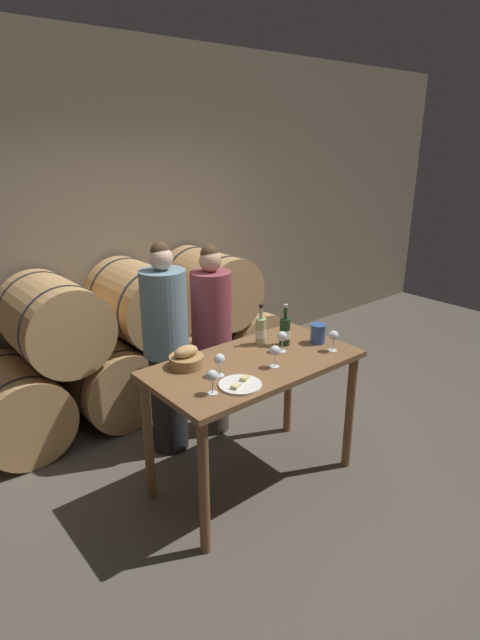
{
  "coord_description": "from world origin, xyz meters",
  "views": [
    {
      "loc": [
        -2.01,
        -2.26,
        2.34
      ],
      "look_at": [
        0.0,
        0.15,
        1.2
      ],
      "focal_mm": 28.0,
      "sensor_mm": 36.0,
      "label": 1
    }
  ],
  "objects": [
    {
      "name": "blue_crock",
      "position": [
        0.57,
        -0.05,
        1.02
      ],
      "size": [
        0.12,
        0.12,
        0.14
      ],
      "color": "#335693",
      "rests_on": "tasting_table"
    },
    {
      "name": "cheese_plate",
      "position": [
        -0.3,
        -0.21,
        0.96
      ],
      "size": [
        0.26,
        0.26,
        0.04
      ],
      "color": "white",
      "rests_on": "tasting_table"
    },
    {
      "name": "wine_bottle_white",
      "position": [
        0.23,
        0.19,
        1.05
      ],
      "size": [
        0.08,
        0.08,
        0.3
      ],
      "color": "#ADBC7F",
      "rests_on": "tasting_table"
    },
    {
      "name": "bread_basket",
      "position": [
        -0.39,
        0.22,
        1.0
      ],
      "size": [
        0.22,
        0.22,
        0.14
      ],
      "color": "#A87F4C",
      "rests_on": "tasting_table"
    },
    {
      "name": "wine_glass_far_right",
      "position": [
        0.54,
        -0.22,
        1.06
      ],
      "size": [
        0.07,
        0.07,
        0.15
      ],
      "color": "white",
      "rests_on": "tasting_table"
    },
    {
      "name": "tasting_table",
      "position": [
        0.0,
        0.0,
        0.81
      ],
      "size": [
        1.43,
        0.75,
        0.95
      ],
      "color": "brown",
      "rests_on": "ground_plane"
    },
    {
      "name": "wine_glass_right",
      "position": [
        0.25,
        0.0,
        1.06
      ],
      "size": [
        0.07,
        0.07,
        0.15
      ],
      "color": "white",
      "rests_on": "tasting_table"
    },
    {
      "name": "wine_glass_center",
      "position": [
        0.04,
        -0.15,
        1.06
      ],
      "size": [
        0.07,
        0.07,
        0.15
      ],
      "color": "white",
      "rests_on": "tasting_table"
    },
    {
      "name": "person_right",
      "position": [
        0.2,
        0.75,
        0.8
      ],
      "size": [
        0.32,
        0.32,
        1.59
      ],
      "color": "#4C4238",
      "rests_on": "ground_plane"
    },
    {
      "name": "stone_wall_back",
      "position": [
        0.0,
        2.07,
        1.6
      ],
      "size": [
        10.0,
        0.12,
        3.2
      ],
      "color": "gray",
      "rests_on": "ground_plane"
    },
    {
      "name": "wine_glass_far_left",
      "position": [
        -0.48,
        -0.18,
        1.06
      ],
      "size": [
        0.07,
        0.07,
        0.15
      ],
      "color": "white",
      "rests_on": "tasting_table"
    },
    {
      "name": "barrel_stack",
      "position": [
        0.0,
        1.54,
        0.62
      ],
      "size": [
        3.02,
        0.83,
        1.34
      ],
      "color": "tan",
      "rests_on": "ground_plane"
    },
    {
      "name": "wine_glass_left",
      "position": [
        -0.31,
        -0.02,
        1.06
      ],
      "size": [
        0.07,
        0.07,
        0.15
      ],
      "color": "white",
      "rests_on": "tasting_table"
    },
    {
      "name": "wine_bottle_red",
      "position": [
        0.35,
        0.08,
        1.05
      ],
      "size": [
        0.08,
        0.08,
        0.3
      ],
      "color": "#193819",
      "rests_on": "tasting_table"
    },
    {
      "name": "ground_plane",
      "position": [
        0.0,
        0.0,
        0.0
      ],
      "size": [
        10.0,
        10.0,
        0.0
      ],
      "primitive_type": "plane",
      "color": "#564F44"
    },
    {
      "name": "person_left",
      "position": [
        -0.23,
        0.75,
        0.84
      ],
      "size": [
        0.34,
        0.34,
        1.66
      ],
      "color": "#232326",
      "rests_on": "ground_plane"
    }
  ]
}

